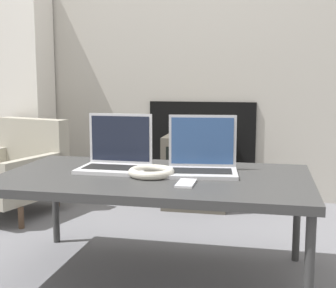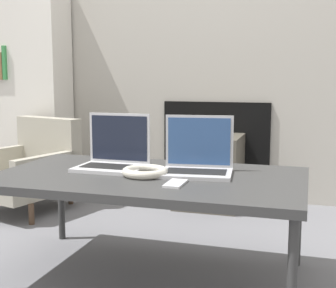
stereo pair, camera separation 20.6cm
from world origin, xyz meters
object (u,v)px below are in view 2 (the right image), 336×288
laptop_right (197,160)px  armchair (32,167)px  headphones (145,172)px  laptop_left (114,156)px  phone (176,183)px  tv (209,171)px

laptop_right → armchair: bearing=144.1°
laptop_right → headphones: bearing=-155.9°
laptop_right → armchair: (-1.35, 0.76, -0.25)m
headphones → armchair: size_ratio=0.28×
laptop_left → headphones: (0.20, -0.12, -0.04)m
laptop_right → phone: bearing=-103.7°
laptop_right → headphones: 0.24m
laptop_right → phone: size_ratio=2.37×
laptop_left → headphones: size_ratio=1.55×
laptop_left → laptop_right: 0.40m
headphones → tv: bearing=89.3°
laptop_left → headphones: bearing=-31.0°
laptop_left → tv: (0.21, 1.16, -0.29)m
tv → phone: bearing=-83.6°
laptop_right → armchair: 1.57m
armchair → laptop_left: bearing=-22.3°
phone → armchair: 1.67m
laptop_right → tv: 1.21m
laptop_right → phone: 0.25m
phone → tv: size_ratio=0.28×
laptop_right → armchair: size_ratio=0.46×
headphones → armchair: 1.46m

